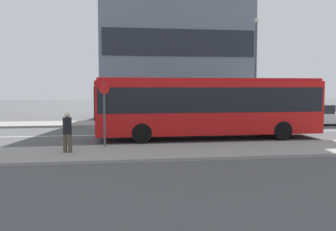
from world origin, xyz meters
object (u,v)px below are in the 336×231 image
(bus_stop_sign, at_px, (104,109))
(pedestrian_near_stop, at_px, (67,130))
(city_bus, at_px, (208,104))
(street_lamp, at_px, (256,60))
(parked_car_0, at_px, (314,116))

(bus_stop_sign, bearing_deg, pedestrian_near_stop, -138.39)
(city_bus, xyz_separation_m, bus_stop_sign, (-5.26, -2.71, -0.08))
(bus_stop_sign, distance_m, street_lamp, 14.97)
(bus_stop_sign, bearing_deg, street_lamp, 42.97)
(parked_car_0, relative_size, bus_stop_sign, 1.64)
(pedestrian_near_stop, relative_size, bus_stop_sign, 0.58)
(city_bus, bearing_deg, pedestrian_near_stop, -146.44)
(city_bus, distance_m, street_lamp, 9.56)
(pedestrian_near_stop, bearing_deg, city_bus, 41.47)
(bus_stop_sign, height_order, street_lamp, street_lamp)
(bus_stop_sign, relative_size, street_lamp, 0.37)
(city_bus, bearing_deg, parked_car_0, 34.61)
(bus_stop_sign, bearing_deg, city_bus, 27.21)
(city_bus, xyz_separation_m, street_lamp, (5.48, 7.30, 2.85))
(city_bus, bearing_deg, bus_stop_sign, -149.91)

